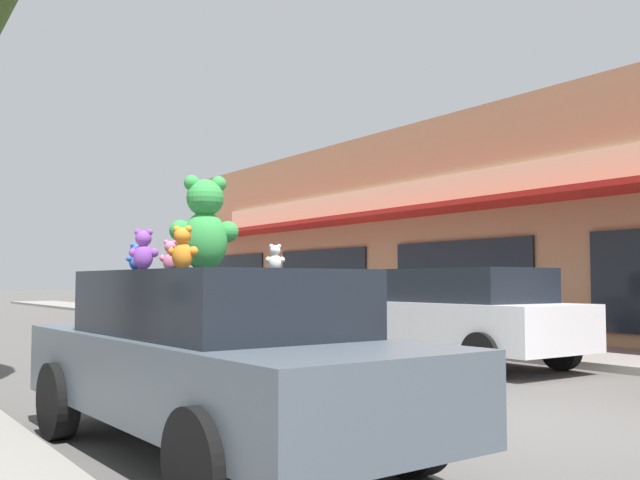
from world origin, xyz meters
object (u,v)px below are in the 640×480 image
(plush_art_car, at_px, (216,356))
(teddy_bear_purple, at_px, (143,250))
(parked_car_far_center, at_px, (461,313))
(teddy_bear_pink, at_px, (171,256))
(teddy_bear_orange, at_px, (183,249))
(teddy_bear_blue, at_px, (135,257))
(teddy_bear_giant, at_px, (205,225))
(teddy_bear_white, at_px, (275,258))

(plush_art_car, height_order, teddy_bear_purple, teddy_bear_purple)
(teddy_bear_purple, xyz_separation_m, parked_car_far_center, (6.68, 3.18, -0.76))
(teddy_bear_pink, bearing_deg, teddy_bear_orange, 111.95)
(teddy_bear_blue, xyz_separation_m, teddy_bear_purple, (-0.02, -0.22, 0.05))
(teddy_bear_giant, distance_m, parked_car_far_center, 6.77)
(teddy_bear_white, distance_m, teddy_bear_orange, 0.84)
(teddy_bear_orange, bearing_deg, parked_car_far_center, -105.00)
(teddy_bear_giant, xyz_separation_m, teddy_bear_pink, (-0.13, 0.41, -0.26))
(teddy_bear_white, xyz_separation_m, teddy_bear_orange, (-0.84, -0.02, 0.06))
(teddy_bear_giant, bearing_deg, teddy_bear_pink, -54.00)
(plush_art_car, relative_size, parked_car_far_center, 1.09)
(teddy_bear_giant, xyz_separation_m, teddy_bear_purple, (-0.64, -0.28, -0.24))
(plush_art_car, height_order, teddy_bear_blue, teddy_bear_blue)
(parked_car_far_center, bearing_deg, teddy_bear_white, -149.46)
(plush_art_car, xyz_separation_m, teddy_bear_orange, (-0.36, -0.13, 0.86))
(teddy_bear_giant, height_order, teddy_bear_orange, teddy_bear_giant)
(teddy_bear_orange, xyz_separation_m, parked_car_far_center, (6.42, 3.31, -0.78))
(plush_art_car, distance_m, teddy_bear_orange, 0.94)
(plush_art_car, xyz_separation_m, parked_car_far_center, (6.05, 3.17, 0.08))
(plush_art_car, height_order, teddy_bear_orange, teddy_bear_orange)
(teddy_bear_orange, distance_m, teddy_bear_pink, 0.86)
(teddy_bear_purple, relative_size, parked_car_far_center, 0.08)
(teddy_bear_giant, height_order, teddy_bear_purple, teddy_bear_giant)
(teddy_bear_giant, distance_m, teddy_bear_white, 0.67)
(teddy_bear_pink, distance_m, parked_car_far_center, 6.69)
(teddy_bear_white, distance_m, parked_car_far_center, 6.51)
(teddy_bear_white, height_order, teddy_bear_orange, teddy_bear_orange)
(teddy_bear_orange, height_order, teddy_bear_pink, teddy_bear_orange)
(teddy_bear_giant, bearing_deg, teddy_bear_purple, 41.82)
(teddy_bear_white, distance_m, teddy_bear_purple, 1.11)
(teddy_bear_orange, distance_m, parked_car_far_center, 7.26)
(plush_art_car, distance_m, teddy_bear_giant, 1.12)
(teddy_bear_blue, xyz_separation_m, teddy_bear_orange, (0.25, -0.35, 0.06))
(teddy_bear_giant, height_order, teddy_bear_pink, teddy_bear_giant)
(plush_art_car, distance_m, parked_car_far_center, 6.84)
(plush_art_car, xyz_separation_m, teddy_bear_blue, (-0.61, 0.21, 0.80))
(teddy_bear_white, relative_size, parked_car_far_center, 0.05)
(teddy_bear_blue, relative_size, parked_car_far_center, 0.05)
(teddy_bear_purple, height_order, parked_car_far_center, teddy_bear_purple)
(teddy_bear_white, height_order, parked_car_far_center, teddy_bear_white)
(teddy_bear_white, height_order, teddy_bear_purple, teddy_bear_purple)
(plush_art_car, height_order, teddy_bear_white, teddy_bear_white)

